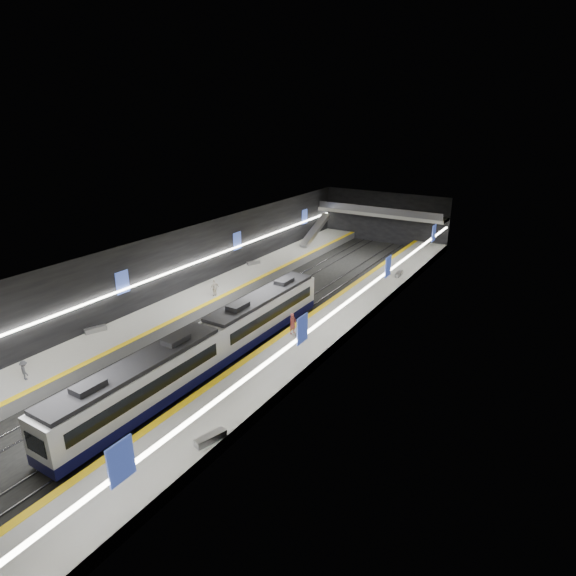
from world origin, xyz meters
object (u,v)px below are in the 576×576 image
Objects in this scene: bench_left_far at (253,263)px; passenger_left_b at (24,370)px; escalator at (315,230)px; train at (210,343)px; bench_left_near at (96,330)px; bench_right_far at (399,274)px; bench_right_near at (210,438)px; passenger_right_a at (293,324)px; passenger_left_a at (215,288)px.

bench_left_far is 32.21m from passenger_left_b.
bench_left_far is at bearing -96.24° from escalator.
bench_left_far is at bearing 117.55° from train.
bench_left_near is at bearing -170.70° from train.
passenger_left_b is at bearing -118.00° from bench_right_far.
bench_right_near is 1.34× the size of passenger_left_b.
passenger_right_a is (-3.55, 15.54, 0.71)m from bench_right_near.
bench_right_far reaches higher than bench_left_far.
escalator is (-10.00, 36.00, 0.70)m from train.
passenger_left_b is at bearing -51.39° from bench_left_near.
escalator reaches higher than passenger_left_a.
bench_left_far is (-11.52, 22.08, -0.98)m from train.
passenger_right_a is at bearing -64.97° from escalator.
passenger_left_b reaches higher than bench_right_far.
bench_right_near is 15.96m from passenger_right_a.
passenger_left_b is (2.47, -8.10, 0.53)m from bench_left_near.
escalator reaches higher than passenger_right_a.
passenger_left_b is at bearing -158.03° from bench_right_near.
passenger_right_a is (3.45, 7.19, -0.23)m from train.
bench_left_near is (-11.94, -1.95, -0.96)m from train.
train is 7.98m from passenger_right_a.
passenger_left_a is at bearing 145.19° from bench_right_near.
bench_right_far is 20.69m from passenger_right_a.
escalator reaches higher than passenger_left_b.
escalator is 5.22× the size of passenger_left_b.
bench_right_near is at bearing 2.99° from bench_left_near.
bench_left_near is 0.93× the size of bench_right_near.
passenger_right_a is 1.03× the size of passenger_left_a.
bench_right_near is 16.57m from passenger_left_b.
bench_right_near is 1.07× the size of passenger_right_a.
train is at bearing 168.14° from passenger_right_a.
passenger_left_a is at bearing -52.55° from bench_left_far.
bench_right_far is (17.71, 5.60, 0.02)m from bench_left_far.
passenger_right_a is at bearing 52.36° from bench_left_near.
bench_right_far is (-0.81, 36.03, -0.02)m from bench_right_near.
bench_left_near is 13.11m from passenger_left_a.
bench_left_near is 19.99m from bench_right_near.
passenger_left_a is (1.52, -25.33, -0.96)m from escalator.
train is at bearing -108.06° from bench_right_far.
passenger_left_b is at bearing -63.84° from bench_left_far.
bench_right_near is at bearing -36.17° from bench_left_far.
passenger_left_b is (-16.47, -1.71, 0.52)m from bench_right_near.
train reaches higher than bench_left_near.
bench_left_far is at bearing 58.95° from passenger_right_a.
passenger_right_a reaches higher than passenger_left_a.
bench_left_far is (0.42, 24.04, -0.01)m from bench_left_near.
bench_right_far is at bearing 6.19° from passenger_right_a.
bench_right_far is at bearing 77.40° from train.
escalator is 25.40m from passenger_left_a.
bench_left_far is 18.57m from bench_right_far.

